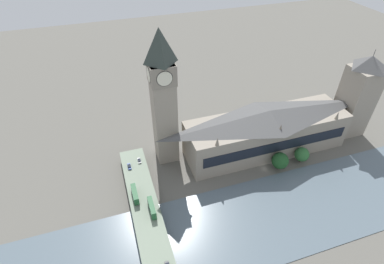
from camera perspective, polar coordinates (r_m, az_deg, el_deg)
name	(u,v)px	position (r m, az deg, el deg)	size (l,w,h in m)	color
ground_plane	(264,169)	(185.55, 13.62, -6.85)	(600.00, 600.00, 0.00)	#605E56
river_water	(293,209)	(169.73, 18.70, -13.72)	(49.38, 360.00, 0.30)	slate
parliament_hall	(266,131)	(189.66, 13.99, 0.25)	(27.65, 100.46, 29.75)	gray
clock_tower	(163,97)	(162.62, -5.51, 6.65)	(13.71, 13.71, 81.11)	gray
victoria_tower	(357,96)	(219.81, 28.92, 6.00)	(17.53, 17.53, 59.02)	gray
road_bridge	(154,244)	(145.74, -7.24, -20.45)	(130.77, 13.97, 5.95)	#5D6A59
double_decker_bus_mid	(135,194)	(159.32, -10.82, -11.50)	(11.53, 2.64, 4.70)	#235B33
double_decker_bus_rear	(152,208)	(152.46, -7.66, -14.07)	(11.49, 2.49, 4.95)	#235B33
car_northbound_lead	(139,161)	(178.66, -10.01, -5.37)	(4.39, 1.77, 1.39)	silver
car_southbound_lead	(129,166)	(176.23, -11.85, -6.43)	(4.77, 1.86, 1.46)	navy
tree_embankment_near	(302,154)	(192.18, 20.20, -4.03)	(8.68, 8.68, 10.54)	brown
tree_embankment_mid	(280,161)	(182.92, 16.44, -5.27)	(9.84, 9.84, 11.81)	brown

